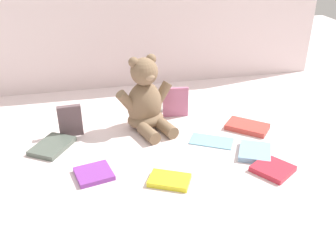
# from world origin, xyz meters

# --- Properties ---
(ground_plane) EXTENTS (3.20, 3.20, 0.00)m
(ground_plane) POSITION_xyz_m (0.00, 0.00, 0.00)
(ground_plane) COLOR silver
(backdrop_drape) EXTENTS (1.58, 0.03, 0.63)m
(backdrop_drape) POSITION_xyz_m (0.00, 0.50, 0.31)
(backdrop_drape) COLOR silver
(backdrop_drape) RESTS_ON ground_plane
(teddy_bear) EXTENTS (0.21, 0.21, 0.25)m
(teddy_bear) POSITION_xyz_m (-0.05, 0.10, 0.09)
(teddy_bear) COLOR #7A6047
(teddy_bear) RESTS_ON ground_plane
(book_case_0) EXTENTS (0.15, 0.15, 0.01)m
(book_case_0) POSITION_xyz_m (0.06, 0.26, 0.01)
(book_case_0) COLOR #9AA499
(book_case_0) RESTS_ON ground_plane
(book_case_1) EXTENTS (0.13, 0.11, 0.02)m
(book_case_1) POSITION_xyz_m (-0.04, -0.24, 0.01)
(book_case_1) COLOR yellow
(book_case_1) RESTS_ON ground_plane
(book_case_2) EXTENTS (0.15, 0.16, 0.02)m
(book_case_2) POSITION_xyz_m (-0.36, 0.02, 0.01)
(book_case_2) COLOR #4E594F
(book_case_2) RESTS_ON ground_plane
(book_case_3) EXTENTS (0.16, 0.15, 0.02)m
(book_case_3) POSITION_xyz_m (0.29, 0.00, 0.01)
(book_case_3) COLOR #C33E36
(book_case_3) RESTS_ON ground_plane
(book_case_4) EXTENTS (0.12, 0.11, 0.01)m
(book_case_4) POSITION_xyz_m (-0.24, -0.16, 0.01)
(book_case_4) COLOR purple
(book_case_4) RESTS_ON ground_plane
(book_case_5) EXTENTS (0.09, 0.02, 0.11)m
(book_case_5) POSITION_xyz_m (0.07, 0.15, 0.06)
(book_case_5) COLOR #B96488
(book_case_5) RESTS_ON ground_plane
(book_case_6) EXTENTS (0.13, 0.14, 0.02)m
(book_case_6) POSITION_xyz_m (0.25, -0.16, 0.01)
(book_case_6) COLOR #7CA6CA
(book_case_6) RESTS_ON ground_plane
(book_case_7) EXTENTS (0.14, 0.14, 0.02)m
(book_case_7) POSITION_xyz_m (0.26, -0.25, 0.01)
(book_case_7) COLOR #BD2838
(book_case_7) RESTS_ON ground_plane
(book_case_8) EXTENTS (0.16, 0.13, 0.01)m
(book_case_8) POSITION_xyz_m (0.14, -0.05, 0.00)
(book_case_8) COLOR #74B1CD
(book_case_8) RESTS_ON ground_plane
(book_case_9) EXTENTS (0.08, 0.03, 0.11)m
(book_case_9) POSITION_xyz_m (-0.30, 0.09, 0.05)
(book_case_9) COLOR #574548
(book_case_9) RESTS_ON ground_plane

